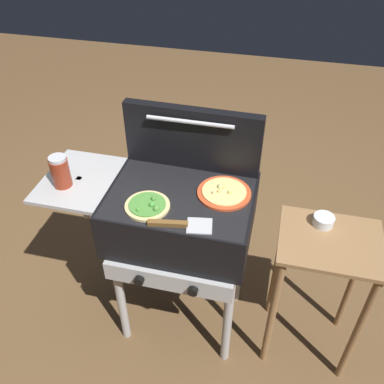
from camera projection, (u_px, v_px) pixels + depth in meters
The scene contains 9 objects.
ground_plane at pixel (184, 315), 2.37m from camera, with size 8.00×8.00×0.00m, color brown.
grill at pixel (178, 218), 1.89m from camera, with size 0.96×0.53×0.90m.
grill_lid_open at pixel (192, 138), 1.87m from camera, with size 0.63×0.09×0.30m.
pizza_veggie at pixel (148, 205), 1.73m from camera, with size 0.19×0.19×0.04m.
pizza_cheese at pixel (224, 192), 1.79m from camera, with size 0.23×0.23×0.03m.
sauce_jar at pixel (60, 172), 1.80m from camera, with size 0.08×0.08×0.15m.
spatula at pixel (180, 224), 1.64m from camera, with size 0.27×0.11×0.02m.
prep_table at pixel (321, 274), 1.90m from camera, with size 0.44×0.36×0.77m.
topping_bowl_near at pixel (324, 221), 1.82m from camera, with size 0.09×0.09×0.04m.
Camera 1 is at (0.37, -1.34, 2.05)m, focal length 38.85 mm.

